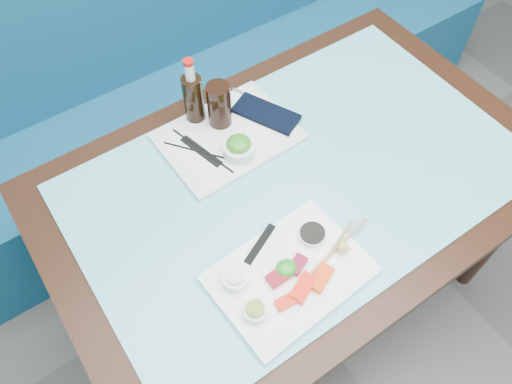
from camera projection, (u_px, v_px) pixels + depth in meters
booth_bench at (171, 97)px, 2.08m from camera, size 3.00×0.56×1.17m
dining_table at (297, 195)px, 1.45m from camera, size 1.40×0.90×0.75m
glass_top at (300, 177)px, 1.38m from camera, size 1.22×0.76×0.01m
sashimi_plate at (290, 275)px, 1.20m from camera, size 0.38×0.28×0.02m
salmon_left at (287, 301)px, 1.14m from camera, size 0.06×0.03×0.01m
salmon_mid at (303, 288)px, 1.16m from camera, size 0.08×0.06×0.02m
salmon_right at (321, 278)px, 1.17m from camera, size 0.08×0.06×0.02m
tuna_left at (279, 276)px, 1.18m from camera, size 0.06×0.04×0.02m
tuna_right at (297, 265)px, 1.19m from camera, size 0.06×0.05×0.02m
seaweed_garnish at (286, 268)px, 1.18m from camera, size 0.07×0.06×0.03m
ramekin_wasabi at (255, 311)px, 1.12m from camera, size 0.07×0.07×0.02m
wasabi_fill at (255, 308)px, 1.11m from camera, size 0.05×0.05×0.01m
ramekin_ginger at (235, 279)px, 1.17m from camera, size 0.08×0.08×0.03m
ginger_fill at (235, 276)px, 1.15m from camera, size 0.05×0.05×0.01m
soy_dish at (312, 235)px, 1.24m from camera, size 0.09×0.09×0.01m
soy_fill at (313, 233)px, 1.23m from camera, size 0.06×0.06×0.01m
lemon_wedge at (346, 248)px, 1.21m from camera, size 0.05×0.05×0.04m
chopstick_sleeve at (260, 244)px, 1.23m from camera, size 0.12×0.07×0.00m
wooden_chopstick_a at (330, 254)px, 1.22m from camera, size 0.21×0.09×0.01m
wooden_chopstick_b at (333, 251)px, 1.22m from camera, size 0.26×0.06×0.01m
serving_tray at (228, 137)px, 1.45m from camera, size 0.39×0.29×0.01m
paper_placemat at (228, 135)px, 1.44m from camera, size 0.36×0.27×0.00m
seaweed_bowl at (239, 149)px, 1.39m from camera, size 0.11×0.11×0.04m
seaweed_salad at (239, 144)px, 1.37m from camera, size 0.09×0.09×0.03m
cola_glass at (219, 105)px, 1.41m from camera, size 0.08×0.08×0.14m
navy_pouch at (266, 114)px, 1.48m from camera, size 0.16×0.21×0.02m
fork at (245, 94)px, 1.53m from camera, size 0.04×0.08×0.01m
black_chopstick_a at (200, 152)px, 1.40m from camera, size 0.14×0.18×0.01m
black_chopstick_b at (202, 150)px, 1.40m from camera, size 0.07×0.23×0.01m
tray_sleeve at (201, 151)px, 1.40m from camera, size 0.06×0.15×0.00m
cola_bottle_body at (194, 101)px, 1.42m from camera, size 0.07×0.07×0.16m
cola_bottle_neck at (190, 72)px, 1.33m from camera, size 0.03×0.03×0.05m
cola_bottle_cap at (188, 62)px, 1.31m from camera, size 0.03×0.03×0.01m
blue_napkin at (286, 291)px, 1.18m from camera, size 0.16×0.16×0.01m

